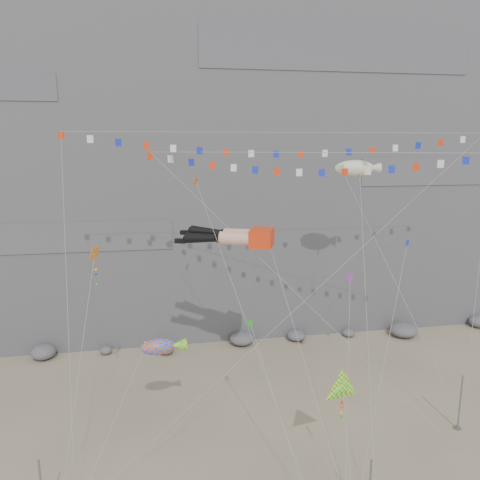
% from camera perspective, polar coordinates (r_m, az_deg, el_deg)
% --- Properties ---
extents(ground, '(120.00, 120.00, 0.00)m').
position_cam_1_polar(ground, '(36.51, 5.33, -23.42)').
color(ground, tan).
rests_on(ground, ground).
extents(cliff, '(80.00, 28.00, 50.00)m').
position_cam_1_polar(cliff, '(61.41, -2.28, 15.47)').
color(cliff, slate).
rests_on(cliff, ground).
extents(talus_boulders, '(60.00, 3.00, 1.20)m').
position_cam_1_polar(talus_boulders, '(50.74, 0.24, -11.96)').
color(talus_boulders, slate).
rests_on(talus_boulders, ground).
extents(anchor_pole_right, '(0.12, 0.12, 4.35)m').
position_cam_1_polar(anchor_pole_right, '(40.08, 25.25, -17.49)').
color(anchor_pole_right, slate).
rests_on(anchor_pole_right, ground).
extents(legs_kite, '(8.95, 16.73, 19.57)m').
position_cam_1_polar(legs_kite, '(35.29, -0.62, 0.41)').
color(legs_kite, red).
rests_on(legs_kite, ground).
extents(flag_banner_upper, '(34.09, 12.07, 29.29)m').
position_cam_1_polar(flag_banner_upper, '(37.68, 5.97, 12.88)').
color(flag_banner_upper, red).
rests_on(flag_banner_upper, ground).
extents(flag_banner_lower, '(23.49, 11.95, 23.42)m').
position_cam_1_polar(flag_banner_lower, '(35.36, 8.69, 10.45)').
color(flag_banner_lower, red).
rests_on(flag_banner_lower, ground).
extents(harlequin_kite, '(2.96, 6.90, 15.10)m').
position_cam_1_polar(harlequin_kite, '(32.72, -17.32, -1.65)').
color(harlequin_kite, red).
rests_on(harlequin_kite, ground).
extents(fish_windsock, '(7.02, 7.93, 11.24)m').
position_cam_1_polar(fish_windsock, '(33.89, -9.98, -12.72)').
color(fish_windsock, '#FF4D0D').
rests_on(fish_windsock, ground).
extents(delta_kite, '(2.60, 5.21, 8.44)m').
position_cam_1_polar(delta_kite, '(30.34, 12.41, -17.31)').
color(delta_kite, yellow).
rests_on(delta_kite, ground).
extents(blimp_windsock, '(7.53, 11.52, 22.24)m').
position_cam_1_polar(blimp_windsock, '(41.41, 13.81, 8.45)').
color(blimp_windsock, beige).
rests_on(blimp_windsock, ground).
extents(small_kite_a, '(6.04, 14.87, 23.61)m').
position_cam_1_polar(small_kite_a, '(36.42, -5.19, 6.55)').
color(small_kite_a, '#F75514').
rests_on(small_kite_a, ground).
extents(small_kite_b, '(4.73, 10.87, 15.20)m').
position_cam_1_polar(small_kite_b, '(38.21, 13.27, -4.83)').
color(small_kite_b, '#B321C5').
rests_on(small_kite_b, ground).
extents(small_kite_c, '(2.83, 8.00, 11.93)m').
position_cam_1_polar(small_kite_c, '(31.76, 1.40, -10.52)').
color(small_kite_c, green).
rests_on(small_kite_c, ground).
extents(small_kite_d, '(5.70, 16.42, 24.48)m').
position_cam_1_polar(small_kite_d, '(40.97, 14.45, 6.87)').
color(small_kite_d, yellow).
rests_on(small_kite_d, ground).
extents(small_kite_e, '(7.28, 8.77, 17.12)m').
position_cam_1_polar(small_kite_e, '(37.39, 19.64, -0.85)').
color(small_kite_e, '#1429B7').
rests_on(small_kite_e, ground).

